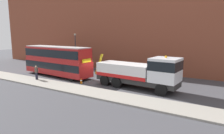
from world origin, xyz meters
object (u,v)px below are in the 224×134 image
object	(u,v)px
double_decker_bus	(57,60)
traffic_cone_near_bus	(81,81)
recovery_tow_truck	(140,72)
pedestrian_onlooker	(36,73)
street_lamp	(75,47)

from	to	relation	value
double_decker_bus	traffic_cone_near_bus	bearing A→B (deg)	-12.59
double_decker_bus	traffic_cone_near_bus	world-z (taller)	double_decker_bus
recovery_tow_truck	pedestrian_onlooker	world-z (taller)	recovery_tow_truck
pedestrian_onlooker	traffic_cone_near_bus	world-z (taller)	pedestrian_onlooker
double_decker_bus	recovery_tow_truck	bearing A→B (deg)	3.79
pedestrian_onlooker	double_decker_bus	bearing A→B (deg)	61.88
recovery_tow_truck	double_decker_bus	world-z (taller)	double_decker_bus
double_decker_bus	street_lamp	xyz separation A→B (m)	(-2.50, 6.60, 1.24)
recovery_tow_truck	double_decker_bus	size ratio (longest dim) A/B	0.92
double_decker_bus	street_lamp	world-z (taller)	street_lamp
double_decker_bus	pedestrian_onlooker	distance (m)	3.56
recovery_tow_truck	traffic_cone_near_bus	xyz separation A→B (m)	(-6.60, -1.66, -1.42)
double_decker_bus	traffic_cone_near_bus	distance (m)	6.24
pedestrian_onlooker	street_lamp	xyz separation A→B (m)	(-2.45, 9.94, 2.49)
street_lamp	recovery_tow_truck	bearing A→B (deg)	-24.15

